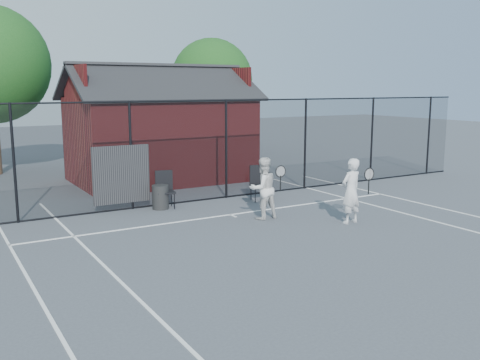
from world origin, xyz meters
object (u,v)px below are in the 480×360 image
player_front (351,191)px  waste_bin (160,197)px  clubhouse (160,136)px  player_back (263,188)px  chair_right (260,184)px  chair_left (166,190)px

player_front → waste_bin: bearing=132.1°
clubhouse → waste_bin: (-1.83, -4.40, -1.27)m
player_back → waste_bin: size_ratio=2.36×
clubhouse → chair_right: (1.14, -4.90, -1.09)m
player_front → player_back: bearing=138.0°
player_back → chair_left: player_back is taller
player_front → chair_left: (-3.35, 3.86, -0.31)m
chair_left → waste_bin: chair_left is taller
chair_right → player_front: bearing=-67.0°
clubhouse → chair_left: 4.84m
player_front → chair_right: size_ratio=1.59×
player_back → chair_right: 2.21m
clubhouse → chair_right: 5.15m
clubhouse → chair_left: (-1.67, -4.41, -1.09)m
chair_left → waste_bin: 0.23m
player_front → player_back: (-1.65, 1.48, -0.02)m
player_front → waste_bin: (-3.50, 3.87, -0.48)m
chair_left → clubhouse: bearing=80.6°
player_front → waste_bin: size_ratio=2.42×
waste_bin → player_front: bearing=-47.9°
clubhouse → player_front: clubhouse is taller
player_front → player_back: player_front is taller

